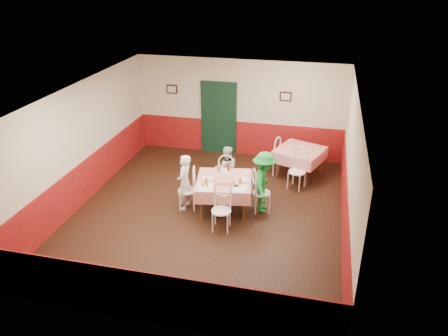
% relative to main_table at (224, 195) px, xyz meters
% --- Properties ---
extents(floor, '(7.00, 7.00, 0.00)m').
position_rel_main_table_xyz_m(floor, '(-0.32, -0.23, -0.38)').
color(floor, black).
rests_on(floor, ground).
extents(ceiling, '(7.00, 7.00, 0.00)m').
position_rel_main_table_xyz_m(ceiling, '(-0.32, -0.23, 2.42)').
color(ceiling, white).
rests_on(ceiling, back_wall).
extents(back_wall, '(6.00, 0.10, 2.80)m').
position_rel_main_table_xyz_m(back_wall, '(-0.32, 3.27, 1.02)').
color(back_wall, beige).
rests_on(back_wall, ground).
extents(front_wall, '(6.00, 0.10, 2.80)m').
position_rel_main_table_xyz_m(front_wall, '(-0.32, -3.73, 1.02)').
color(front_wall, beige).
rests_on(front_wall, ground).
extents(left_wall, '(0.10, 7.00, 2.80)m').
position_rel_main_table_xyz_m(left_wall, '(-3.32, -0.23, 1.02)').
color(left_wall, beige).
rests_on(left_wall, ground).
extents(right_wall, '(0.10, 7.00, 2.80)m').
position_rel_main_table_xyz_m(right_wall, '(2.68, -0.23, 1.02)').
color(right_wall, beige).
rests_on(right_wall, ground).
extents(wainscot_back, '(6.00, 0.03, 1.00)m').
position_rel_main_table_xyz_m(wainscot_back, '(-0.32, 3.26, 0.12)').
color(wainscot_back, maroon).
rests_on(wainscot_back, ground).
extents(wainscot_front, '(6.00, 0.03, 1.00)m').
position_rel_main_table_xyz_m(wainscot_front, '(-0.32, -3.71, 0.12)').
color(wainscot_front, maroon).
rests_on(wainscot_front, ground).
extents(wainscot_left, '(0.03, 7.00, 1.00)m').
position_rel_main_table_xyz_m(wainscot_left, '(-3.30, -0.23, 0.12)').
color(wainscot_left, maroon).
rests_on(wainscot_left, ground).
extents(wainscot_right, '(0.03, 7.00, 1.00)m').
position_rel_main_table_xyz_m(wainscot_right, '(2.67, -0.23, 0.12)').
color(wainscot_right, maroon).
rests_on(wainscot_right, ground).
extents(door, '(0.96, 0.06, 2.10)m').
position_rel_main_table_xyz_m(door, '(-0.92, 3.22, 0.68)').
color(door, black).
rests_on(door, ground).
extents(picture_left, '(0.32, 0.03, 0.26)m').
position_rel_main_table_xyz_m(picture_left, '(-2.32, 3.22, 1.48)').
color(picture_left, black).
rests_on(picture_left, back_wall).
extents(picture_right, '(0.32, 0.03, 0.26)m').
position_rel_main_table_xyz_m(picture_right, '(0.98, 3.22, 1.48)').
color(picture_right, black).
rests_on(picture_right, back_wall).
extents(thermostat, '(0.10, 0.03, 0.10)m').
position_rel_main_table_xyz_m(thermostat, '(-2.22, 3.22, 1.12)').
color(thermostat, white).
rests_on(thermostat, back_wall).
extents(main_table, '(1.40, 1.40, 0.77)m').
position_rel_main_table_xyz_m(main_table, '(0.00, 0.00, 0.00)').
color(main_table, red).
rests_on(main_table, ground).
extents(second_table, '(1.44, 1.44, 0.77)m').
position_rel_main_table_xyz_m(second_table, '(1.54, 2.18, 0.00)').
color(second_table, red).
rests_on(second_table, ground).
extents(chair_left, '(0.50, 0.50, 0.90)m').
position_rel_main_table_xyz_m(chair_left, '(-0.84, -0.14, 0.08)').
color(chair_left, white).
rests_on(chair_left, ground).
extents(chair_right, '(0.54, 0.54, 0.90)m').
position_rel_main_table_xyz_m(chair_right, '(0.84, 0.14, 0.08)').
color(chair_right, white).
rests_on(chair_right, ground).
extents(chair_far, '(0.48, 0.48, 0.90)m').
position_rel_main_table_xyz_m(chair_far, '(-0.14, 0.84, 0.08)').
color(chair_far, white).
rests_on(chair_far, ground).
extents(chair_near, '(0.45, 0.45, 0.90)m').
position_rel_main_table_xyz_m(chair_near, '(0.14, -0.84, 0.08)').
color(chair_near, white).
rests_on(chair_near, ground).
extents(chair_second_a, '(0.54, 0.54, 0.90)m').
position_rel_main_table_xyz_m(chair_second_a, '(0.79, 2.18, 0.08)').
color(chair_second_a, white).
rests_on(chair_second_a, ground).
extents(chair_second_b, '(0.54, 0.54, 0.90)m').
position_rel_main_table_xyz_m(chair_second_b, '(1.54, 1.43, 0.08)').
color(chair_second_b, white).
rests_on(chair_second_b, ground).
extents(pizza, '(0.52, 0.52, 0.03)m').
position_rel_main_table_xyz_m(pizza, '(0.03, -0.05, 0.40)').
color(pizza, '#B74723').
rests_on(pizza, main_table).
extents(plate_left, '(0.29, 0.29, 0.01)m').
position_rel_main_table_xyz_m(plate_left, '(-0.40, -0.05, 0.39)').
color(plate_left, white).
rests_on(plate_left, main_table).
extents(plate_right, '(0.29, 0.29, 0.01)m').
position_rel_main_table_xyz_m(plate_right, '(0.44, 0.08, 0.39)').
color(plate_right, white).
rests_on(plate_right, main_table).
extents(plate_far, '(0.29, 0.29, 0.01)m').
position_rel_main_table_xyz_m(plate_far, '(-0.08, 0.41, 0.39)').
color(plate_far, white).
rests_on(plate_far, main_table).
extents(glass_a, '(0.09, 0.09, 0.14)m').
position_rel_main_table_xyz_m(glass_a, '(-0.32, -0.32, 0.46)').
color(glass_a, '#BF7219').
rests_on(glass_a, main_table).
extents(glass_b, '(0.09, 0.09, 0.14)m').
position_rel_main_table_xyz_m(glass_b, '(0.40, -0.13, 0.46)').
color(glass_b, '#BF7219').
rests_on(glass_b, main_table).
extents(glass_c, '(0.08, 0.08, 0.13)m').
position_rel_main_table_xyz_m(glass_c, '(-0.22, 0.39, 0.45)').
color(glass_c, '#BF7219').
rests_on(glass_c, main_table).
extents(beer_bottle, '(0.06, 0.06, 0.20)m').
position_rel_main_table_xyz_m(beer_bottle, '(0.00, 0.44, 0.49)').
color(beer_bottle, '#381C0A').
rests_on(beer_bottle, main_table).
extents(shaker_a, '(0.04, 0.04, 0.09)m').
position_rel_main_table_xyz_m(shaker_a, '(-0.32, -0.47, 0.43)').
color(shaker_a, silver).
rests_on(shaker_a, main_table).
extents(shaker_b, '(0.04, 0.04, 0.09)m').
position_rel_main_table_xyz_m(shaker_b, '(-0.25, -0.50, 0.43)').
color(shaker_b, silver).
rests_on(shaker_b, main_table).
extents(shaker_c, '(0.04, 0.04, 0.09)m').
position_rel_main_table_xyz_m(shaker_c, '(-0.38, -0.42, 0.43)').
color(shaker_c, '#B23319').
rests_on(shaker_c, main_table).
extents(menu_left, '(0.41, 0.47, 0.00)m').
position_rel_main_table_xyz_m(menu_left, '(-0.31, -0.45, 0.39)').
color(menu_left, white).
rests_on(menu_left, main_table).
extents(menu_right, '(0.32, 0.41, 0.00)m').
position_rel_main_table_xyz_m(menu_right, '(0.44, -0.33, 0.39)').
color(menu_right, white).
rests_on(menu_right, main_table).
extents(wallet, '(0.12, 0.11, 0.02)m').
position_rel_main_table_xyz_m(wallet, '(0.33, -0.24, 0.40)').
color(wallet, black).
rests_on(wallet, main_table).
extents(diner_left, '(0.35, 0.50, 1.33)m').
position_rel_main_table_xyz_m(diner_left, '(-0.89, -0.15, 0.29)').
color(diner_left, gray).
rests_on(diner_left, ground).
extents(diner_far, '(0.69, 0.61, 1.19)m').
position_rel_main_table_xyz_m(diner_far, '(-0.15, 0.89, 0.22)').
color(diner_far, gray).
rests_on(diner_far, ground).
extents(diner_right, '(0.63, 0.98, 1.45)m').
position_rel_main_table_xyz_m(diner_right, '(0.89, 0.15, 0.35)').
color(diner_right, gray).
rests_on(diner_right, ground).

